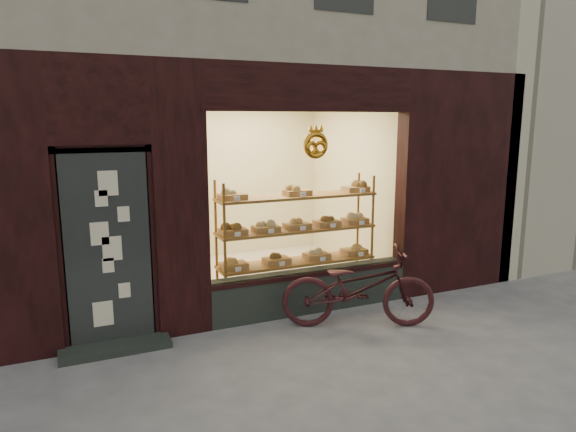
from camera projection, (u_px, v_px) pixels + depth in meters
name	position (u px, v px, depth m)	size (l,w,h in m)	color
ground	(370.00, 397.00, 4.62)	(90.00, 90.00, 0.00)	#595A5D
display_shelf	(297.00, 240.00, 6.93)	(2.20, 0.45, 1.70)	brown
bicycle	(358.00, 288.00, 6.12)	(0.64, 1.83, 0.96)	#341317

